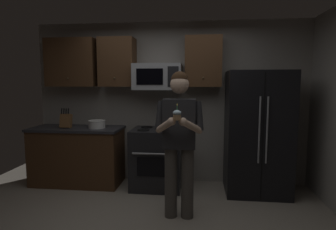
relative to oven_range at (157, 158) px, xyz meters
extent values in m
cube|color=gray|center=(0.15, 0.39, 0.84)|extent=(4.40, 0.10, 2.60)
cube|color=black|center=(0.00, 0.00, 0.00)|extent=(0.76, 0.66, 0.92)
cube|color=black|center=(0.00, -0.33, -0.04)|extent=(0.48, 0.01, 0.28)
cylinder|color=#99999E|center=(0.00, -0.36, 0.16)|extent=(0.60, 0.03, 0.03)
cylinder|color=black|center=(-0.18, -0.14, 0.46)|extent=(0.18, 0.18, 0.01)
cylinder|color=black|center=(0.18, -0.14, 0.46)|extent=(0.18, 0.18, 0.01)
cylinder|color=black|center=(-0.18, 0.14, 0.46)|extent=(0.18, 0.18, 0.01)
cylinder|color=black|center=(0.18, 0.14, 0.46)|extent=(0.18, 0.18, 0.01)
cube|color=#9EA0A5|center=(0.00, 0.12, 1.26)|extent=(0.74, 0.40, 0.40)
cube|color=black|center=(-0.09, -0.08, 1.26)|extent=(0.40, 0.01, 0.24)
cube|color=black|center=(0.26, -0.08, 1.26)|extent=(0.16, 0.01, 0.30)
cube|color=black|center=(1.50, -0.04, 0.44)|extent=(0.90, 0.72, 1.80)
cylinder|color=gray|center=(1.45, -0.41, 0.54)|extent=(0.02, 0.02, 0.90)
cylinder|color=gray|center=(1.55, -0.41, 0.54)|extent=(0.02, 0.02, 0.90)
cube|color=black|center=(1.50, -0.40, 0.44)|extent=(0.01, 0.01, 1.74)
cube|color=#4C301C|center=(-1.40, 0.17, 1.49)|extent=(0.80, 0.34, 0.76)
sphere|color=brown|center=(-1.40, -0.01, 1.24)|extent=(0.03, 0.03, 0.03)
cube|color=#4C301C|center=(-0.65, 0.17, 1.49)|extent=(0.55, 0.34, 0.76)
sphere|color=brown|center=(-0.65, -0.01, 1.24)|extent=(0.03, 0.03, 0.03)
cube|color=#4C301C|center=(0.70, 0.17, 1.49)|extent=(0.55, 0.34, 0.76)
sphere|color=brown|center=(0.70, -0.01, 1.24)|extent=(0.03, 0.03, 0.03)
cube|color=#4C301C|center=(-1.30, 0.02, -0.02)|extent=(1.40, 0.62, 0.88)
cube|color=#2D2D33|center=(-1.30, 0.02, 0.44)|extent=(1.44, 0.66, 0.04)
cube|color=brown|center=(-1.45, -0.03, 0.57)|extent=(0.16, 0.15, 0.24)
cylinder|color=black|center=(-1.50, -0.05, 0.72)|extent=(0.02, 0.04, 0.09)
cylinder|color=black|center=(-1.47, -0.05, 0.72)|extent=(0.02, 0.04, 0.09)
cylinder|color=black|center=(-1.43, -0.05, 0.72)|extent=(0.02, 0.04, 0.09)
cylinder|color=black|center=(-1.39, -0.05, 0.72)|extent=(0.02, 0.04, 0.09)
cylinder|color=white|center=(-0.95, 0.00, 0.52)|extent=(0.26, 0.26, 0.12)
torus|color=white|center=(-0.95, 0.00, 0.57)|extent=(0.27, 0.27, 0.02)
cylinder|color=#4C4742|center=(0.32, -0.96, -0.03)|extent=(0.15, 0.15, 0.86)
cylinder|color=#4C4742|center=(0.52, -0.96, -0.03)|extent=(0.15, 0.15, 0.86)
cube|color=#262628|center=(0.42, -0.96, 0.69)|extent=(0.38, 0.22, 0.58)
sphere|color=beige|center=(0.42, -0.96, 1.15)|extent=(0.22, 0.22, 0.22)
sphere|color=#382314|center=(0.42, -0.95, 1.20)|extent=(0.20, 0.20, 0.20)
cylinder|color=#262628|center=(0.19, -0.99, 0.78)|extent=(0.15, 0.18, 0.35)
cylinder|color=beige|center=(0.27, -1.15, 0.69)|extent=(0.26, 0.33, 0.21)
sphere|color=beige|center=(0.36, -1.28, 0.76)|extent=(0.09, 0.09, 0.09)
cylinder|color=#262628|center=(0.64, -0.99, 0.78)|extent=(0.15, 0.18, 0.35)
cylinder|color=beige|center=(0.57, -1.15, 0.69)|extent=(0.26, 0.33, 0.21)
sphere|color=beige|center=(0.48, -1.28, 0.76)|extent=(0.09, 0.09, 0.09)
cylinder|color=#A87F56|center=(0.42, -1.30, 0.80)|extent=(0.08, 0.08, 0.06)
ellipsoid|color=silver|center=(0.42, -1.30, 0.85)|extent=(0.09, 0.09, 0.06)
cylinder|color=#4CBF66|center=(0.42, -1.30, 0.90)|extent=(0.01, 0.01, 0.06)
ellipsoid|color=#FFD159|center=(0.42, -1.30, 0.94)|extent=(0.01, 0.01, 0.02)
camera|label=1|loc=(0.66, -4.22, 1.16)|focal=30.01mm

